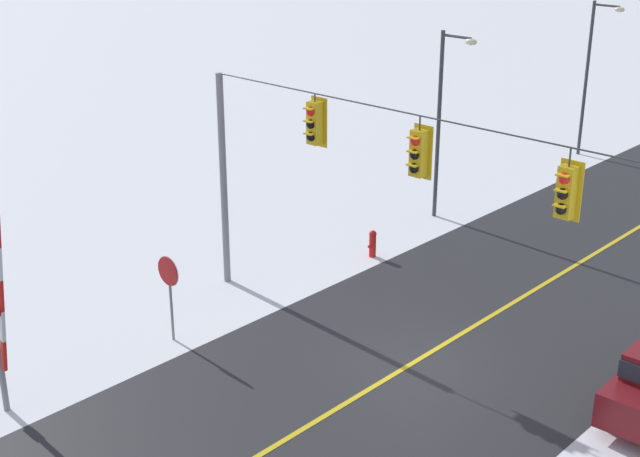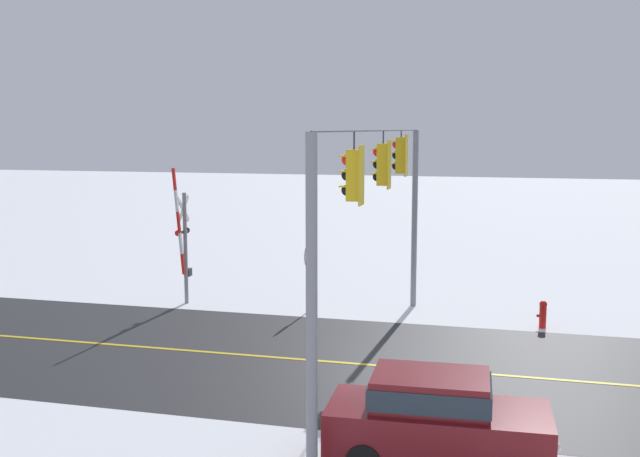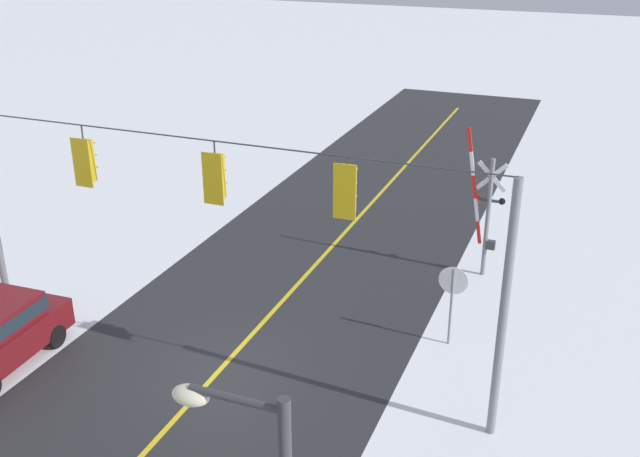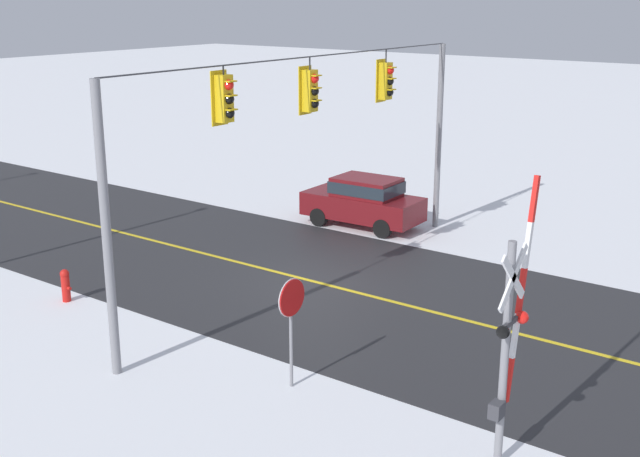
% 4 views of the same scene
% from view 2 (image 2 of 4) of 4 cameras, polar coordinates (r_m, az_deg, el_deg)
% --- Properties ---
extents(ground_plane, '(160.00, 160.00, 0.00)m').
position_cam_2_polar(ground_plane, '(20.12, 4.60, -10.46)').
color(ground_plane, white).
extents(road_asphalt, '(9.00, 80.00, 0.01)m').
position_cam_2_polar(road_asphalt, '(20.07, 22.07, -11.05)').
color(road_asphalt, '#28282B').
rests_on(road_asphalt, ground).
extents(lane_centre_line, '(0.14, 72.00, 0.01)m').
position_cam_2_polar(lane_centre_line, '(20.07, 22.07, -11.03)').
color(lane_centre_line, gold).
rests_on(lane_centre_line, ground).
extents(signal_span, '(14.20, 0.47, 6.22)m').
position_cam_2_polar(signal_span, '(19.24, 4.70, 1.74)').
color(signal_span, gray).
rests_on(signal_span, ground).
extents(stop_sign, '(0.80, 0.09, 2.35)m').
position_cam_2_polar(stop_sign, '(25.42, -0.91, -2.62)').
color(stop_sign, gray).
rests_on(stop_sign, ground).
extents(railroad_crossing, '(1.38, 0.31, 4.92)m').
position_cam_2_polar(railroad_crossing, '(26.92, -10.40, -0.87)').
color(railroad_crossing, gray).
rests_on(railroad_crossing, ground).
extents(parked_car_maroon, '(1.95, 4.25, 1.74)m').
position_cam_2_polar(parked_car_maroon, '(14.43, 8.84, -13.96)').
color(parked_car_maroon, maroon).
rests_on(parked_car_maroon, ground).
extents(fire_hydrant, '(0.24, 0.31, 0.88)m').
position_cam_2_polar(fire_hydrant, '(24.62, 16.71, -6.26)').
color(fire_hydrant, red).
rests_on(fire_hydrant, ground).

